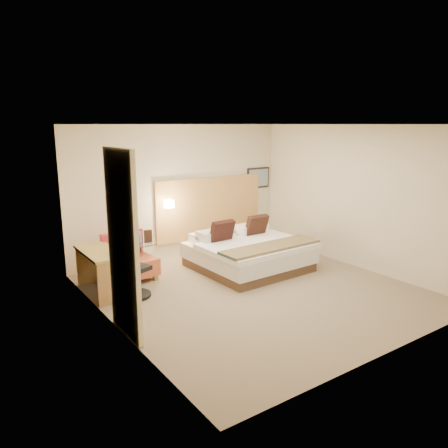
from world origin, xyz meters
TOP-DOWN VIEW (x-y plane):
  - floor at (0.00, 0.00)m, footprint 4.80×5.00m
  - ceiling at (0.00, 0.00)m, footprint 4.80×5.00m
  - wall_back at (0.00, 2.51)m, footprint 4.80×0.02m
  - wall_front at (0.00, -2.51)m, footprint 4.80×0.02m
  - wall_left at (-2.41, 0.00)m, footprint 0.02×5.00m
  - wall_right at (2.41, 0.00)m, footprint 0.02×5.00m
  - headboard_panel at (0.70, 2.47)m, footprint 2.60×0.04m
  - art_frame at (2.02, 2.48)m, footprint 0.62×0.03m
  - art_canvas at (2.02, 2.46)m, footprint 0.54×0.01m
  - lamp_arm at (-0.35, 2.42)m, footprint 0.02×0.12m
  - lamp_shade at (-0.35, 2.36)m, footprint 0.15×0.15m
  - curtain at (-2.36, -0.25)m, footprint 0.06×0.90m
  - bottle_a at (-1.25, 1.91)m, footprint 0.07×0.07m
  - bottle_b at (-1.20, 1.90)m, footprint 0.07×0.07m
  - menu_folder at (-1.08, 1.82)m, footprint 0.14×0.07m
  - bed at (0.60, 1.00)m, footprint 2.01×1.95m
  - lounge_chair at (-1.51, 1.71)m, footprint 0.87×0.78m
  - side_table at (-1.19, 1.86)m, footprint 0.60×0.60m
  - desk at (-2.11, 1.35)m, footprint 0.53×1.15m
  - desk_chair at (-1.79, 0.94)m, footprint 0.68×0.68m

SIDE VIEW (x-z plane):
  - floor at x=0.00m, z-range -0.02..0.00m
  - bed at x=0.60m, z-range -0.17..0.79m
  - side_table at x=-1.19m, z-range 0.03..0.62m
  - lounge_chair at x=-1.51m, z-range -0.08..0.75m
  - desk_chair at x=-1.79m, z-range -0.08..0.85m
  - desk at x=-2.11m, z-range 0.21..0.93m
  - bottle_a at x=-1.25m, z-range 0.59..0.80m
  - bottle_b at x=-1.20m, z-range 0.59..0.80m
  - menu_folder at x=-1.08m, z-range 0.59..0.82m
  - headboard_panel at x=0.70m, z-range 0.30..1.60m
  - lamp_arm at x=-0.35m, z-range 1.14..1.16m
  - lamp_shade at x=-0.35m, z-range 1.07..1.22m
  - curtain at x=-2.36m, z-range 0.01..2.43m
  - wall_back at x=0.00m, z-range 0.00..2.70m
  - wall_front at x=0.00m, z-range 0.00..2.70m
  - wall_left at x=-2.41m, z-range 0.00..2.70m
  - wall_right at x=2.41m, z-range 0.00..2.70m
  - art_frame at x=2.02m, z-range 1.27..1.73m
  - art_canvas at x=2.02m, z-range 1.30..1.70m
  - ceiling at x=0.00m, z-range 2.70..2.72m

